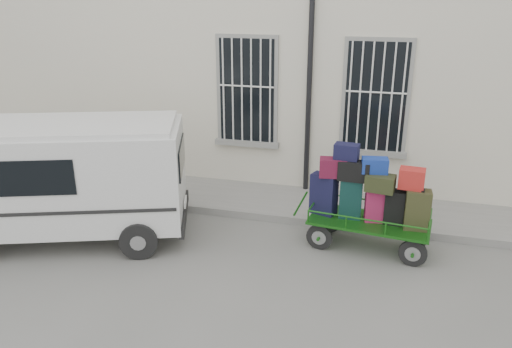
{
  "coord_description": "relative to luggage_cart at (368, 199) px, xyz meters",
  "views": [
    {
      "loc": [
        2.53,
        -7.3,
        4.26
      ],
      "look_at": [
        0.32,
        1.0,
        1.11
      ],
      "focal_mm": 35.0,
      "sensor_mm": 36.0,
      "label": 1
    }
  ],
  "objects": [
    {
      "name": "van",
      "position": [
        -5.26,
        -0.99,
        0.31
      ],
      "size": [
        4.6,
        3.09,
        2.15
      ],
      "rotation": [
        0.0,
        0.0,
        0.34
      ],
      "color": "white",
      "rests_on": "ground"
    },
    {
      "name": "luggage_cart",
      "position": [
        0.0,
        0.0,
        0.0
      ],
      "size": [
        2.44,
        1.15,
        1.85
      ],
      "rotation": [
        0.0,
        0.0,
        -0.12
      ],
      "color": "black",
      "rests_on": "ground"
    },
    {
      "name": "building",
      "position": [
        -2.36,
        4.71,
        2.08
      ],
      "size": [
        24.0,
        5.15,
        6.0
      ],
      "color": "beige",
      "rests_on": "ground"
    },
    {
      "name": "ground",
      "position": [
        -2.37,
        -0.78,
        -0.92
      ],
      "size": [
        80.0,
        80.0,
        0.0
      ],
      "primitive_type": "plane",
      "color": "slate",
      "rests_on": "ground"
    },
    {
      "name": "sidewalk",
      "position": [
        -2.37,
        1.42,
        -0.85
      ],
      "size": [
        24.0,
        1.7,
        0.15
      ],
      "primitive_type": "cube",
      "color": "gray",
      "rests_on": "ground"
    }
  ]
}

